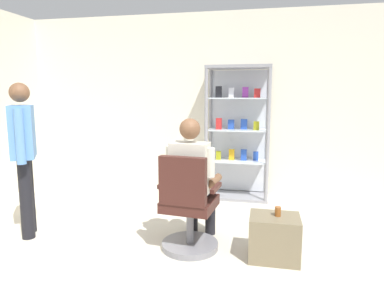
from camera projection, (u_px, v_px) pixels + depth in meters
name	position (u px, v px, depth m)	size (l,w,h in m)	color
back_wall	(213.00, 104.00, 5.21)	(6.00, 0.10, 2.70)	silver
display_cabinet_main	(238.00, 132.00, 4.96)	(0.90, 0.45, 1.90)	gray
office_chair	(188.00, 212.00, 3.29)	(0.59, 0.56, 0.96)	slate
seated_shopkeeper	(193.00, 176.00, 3.39)	(0.52, 0.59, 1.29)	black
storage_crate	(274.00, 237.00, 3.16)	(0.45, 0.37, 0.41)	#72664C
tea_glass	(278.00, 211.00, 3.13)	(0.06, 0.06, 0.09)	brown
standing_customer	(24.00, 150.00, 3.58)	(0.38, 0.46, 1.63)	black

